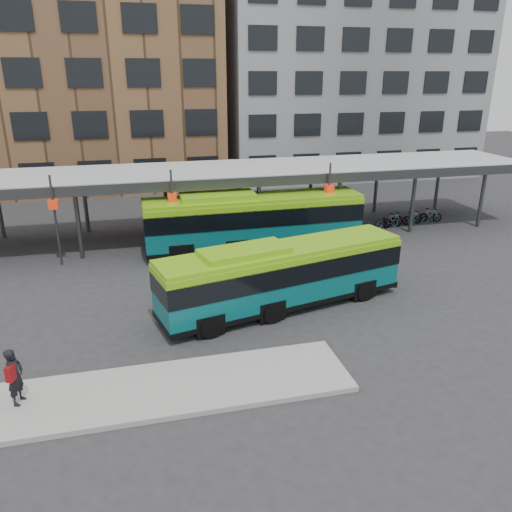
{
  "coord_description": "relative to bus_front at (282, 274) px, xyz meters",
  "views": [
    {
      "loc": [
        -4.94,
        -16.78,
        9.58
      ],
      "look_at": [
        0.16,
        3.76,
        1.8
      ],
      "focal_mm": 35.0,
      "sensor_mm": 36.0,
      "label": 1
    }
  ],
  "objects": [
    {
      "name": "building_grey",
      "position": [
        15.14,
        30.0,
        8.44
      ],
      "size": [
        24.0,
        14.0,
        20.0
      ],
      "primitive_type": "cube",
      "color": "slate",
      "rests_on": "ground"
    },
    {
      "name": "bus_rear",
      "position": [
        0.6,
        7.7,
        0.21
      ],
      "size": [
        12.34,
        2.91,
        3.39
      ],
      "rotation": [
        0.0,
        0.0,
        0.01
      ],
      "color": "#08565A",
      "rests_on": "ground"
    },
    {
      "name": "bike_rack",
      "position": [
        11.65,
        9.87,
        -1.09
      ],
      "size": [
        5.34,
        1.45,
        1.0
      ],
      "color": "slate",
      "rests_on": "ground"
    },
    {
      "name": "ground",
      "position": [
        -0.86,
        -2.0,
        -1.56
      ],
      "size": [
        120.0,
        120.0,
        0.0
      ],
      "primitive_type": "plane",
      "color": "#28282B",
      "rests_on": "ground"
    },
    {
      "name": "pedestrian",
      "position": [
        -9.71,
        -4.74,
        -0.45
      ],
      "size": [
        0.61,
        0.76,
        1.82
      ],
      "rotation": [
        0.0,
        0.0,
        1.28
      ],
      "color": "black",
      "rests_on": "boarding_island"
    },
    {
      "name": "building_brick",
      "position": [
        -10.86,
        30.0,
        9.44
      ],
      "size": [
        26.0,
        14.0,
        22.0
      ],
      "primitive_type": "cube",
      "color": "brown",
      "rests_on": "ground"
    },
    {
      "name": "bus_front",
      "position": [
        0.0,
        0.0,
        0.0
      ],
      "size": [
        11.1,
        4.7,
        2.99
      ],
      "rotation": [
        0.0,
        0.0,
        0.23
      ],
      "color": "#08565A",
      "rests_on": "ground"
    },
    {
      "name": "canopy",
      "position": [
        -0.92,
        10.87,
        2.35
      ],
      "size": [
        40.0,
        6.53,
        4.8
      ],
      "color": "#999B9E",
      "rests_on": "ground"
    },
    {
      "name": "boarding_island",
      "position": [
        -6.36,
        -5.0,
        -1.47
      ],
      "size": [
        14.0,
        3.0,
        0.18
      ],
      "primitive_type": "cube",
      "color": "gray",
      "rests_on": "ground"
    }
  ]
}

